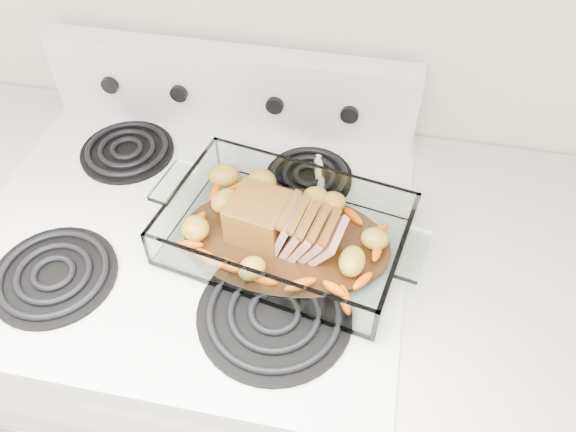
% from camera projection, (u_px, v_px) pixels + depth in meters
% --- Properties ---
extents(electric_range, '(0.78, 0.70, 1.12)m').
position_uv_depth(electric_range, '(216.00, 346.00, 1.37)').
color(electric_range, white).
rests_on(electric_range, ground).
extents(counter_right, '(0.58, 0.68, 0.93)m').
position_uv_depth(counter_right, '(495.00, 401.00, 1.29)').
color(counter_right, silver).
rests_on(counter_right, ground).
extents(baking_dish, '(0.40, 0.26, 0.08)m').
position_uv_depth(baking_dish, '(286.00, 235.00, 0.97)').
color(baking_dish, silver).
rests_on(baking_dish, electric_range).
extents(pork_roast, '(0.20, 0.10, 0.08)m').
position_uv_depth(pork_roast, '(275.00, 224.00, 0.96)').
color(pork_roast, brown).
rests_on(pork_roast, baking_dish).
extents(roast_vegetables, '(0.32, 0.17, 0.04)m').
position_uv_depth(roast_vegetables, '(287.00, 219.00, 0.99)').
color(roast_vegetables, '#E76405').
rests_on(roast_vegetables, baking_dish).
extents(wooden_spoon, '(0.11, 0.26, 0.02)m').
position_uv_depth(wooden_spoon, '(331.00, 222.00, 1.02)').
color(wooden_spoon, beige).
rests_on(wooden_spoon, electric_range).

